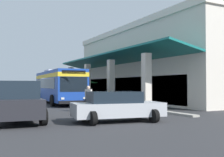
% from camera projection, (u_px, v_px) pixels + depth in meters
% --- Properties ---
extents(ground, '(120.00, 120.00, 0.00)m').
position_uv_depth(ground, '(116.00, 101.00, 31.32)').
color(ground, '#2D2D30').
extents(curb_strip, '(27.82, 0.50, 0.12)m').
position_uv_depth(curb_strip, '(96.00, 102.00, 27.56)').
color(curb_strip, '#9E998E').
rests_on(curb_strip, ground).
extents(plaza_building, '(23.49, 16.44, 8.09)m').
position_uv_depth(plaza_building, '(172.00, 66.00, 32.02)').
color(plaza_building, beige).
rests_on(plaza_building, ground).
extents(transit_bus, '(11.33, 3.20, 3.34)m').
position_uv_depth(transit_bus, '(58.00, 85.00, 26.75)').
color(transit_bus, '#193D9E').
rests_on(transit_bus, ground).
extents(parked_sedan_silver, '(2.85, 4.61, 1.47)m').
position_uv_depth(parked_sedan_silver, '(117.00, 106.00, 13.32)').
color(parked_sedan_silver, '#B2B5BA').
rests_on(parked_sedan_silver, ground).
extents(parked_suv_charcoal, '(4.93, 2.45, 1.97)m').
position_uv_depth(parked_suv_charcoal, '(18.00, 101.00, 13.28)').
color(parked_suv_charcoal, '#232328').
rests_on(parked_suv_charcoal, ground).
extents(pedestrian, '(0.70, 0.40, 1.74)m').
position_uv_depth(pedestrian, '(88.00, 97.00, 18.27)').
color(pedestrian, navy).
rests_on(pedestrian, ground).
extents(potted_palm, '(1.79, 1.73, 2.22)m').
position_uv_depth(potted_palm, '(90.00, 96.00, 31.51)').
color(potted_palm, gray).
rests_on(potted_palm, ground).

